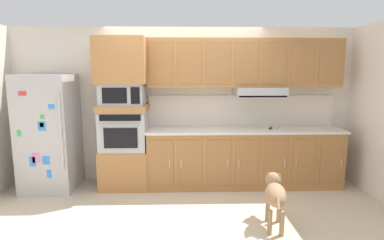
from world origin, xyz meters
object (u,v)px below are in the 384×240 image
Objects in this scene: dog at (275,193)px; screwdriver at (271,128)px; built_in_oven at (124,130)px; refrigerator at (49,133)px; microwave at (123,94)px.

screwdriver is at bearing -1.99° from dog.
built_in_oven is 2.28m from screwdriver.
screwdriver is (2.28, -0.06, 0.03)m from built_in_oven.
refrigerator reaches higher than built_in_oven.
built_in_oven is 0.86× the size of dog.
microwave reaches higher than screwdriver.
microwave reaches higher than built_in_oven.
refrigerator is at bearing 79.47° from dog.
built_in_oven is (1.13, 0.07, 0.02)m from refrigerator.
screwdriver is (2.28, -0.06, -0.53)m from microwave.
screwdriver reaches higher than dog.
refrigerator is 3.38m from dog.
built_in_oven is 1.09× the size of microwave.
dog is at bearing -33.58° from microwave.
screwdriver is (3.40, 0.00, 0.05)m from refrigerator.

